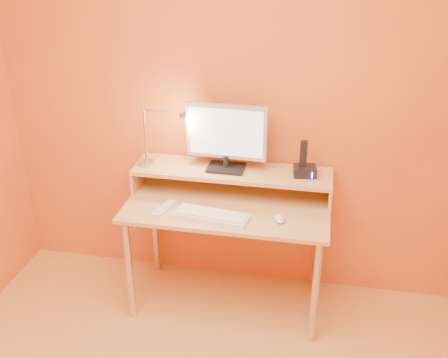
% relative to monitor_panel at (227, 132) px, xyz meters
% --- Properties ---
extents(wall_back, '(3.00, 0.04, 2.50)m').
position_rel_monitor_panel_xyz_m(wall_back, '(0.04, 0.16, 0.13)').
color(wall_back, orange).
rests_on(wall_back, floor).
extents(desk_leg_fl, '(0.04, 0.04, 0.69)m').
position_rel_monitor_panel_xyz_m(desk_leg_fl, '(-0.51, -0.41, -0.77)').
color(desk_leg_fl, silver).
rests_on(desk_leg_fl, floor).
extents(desk_leg_fr, '(0.04, 0.04, 0.69)m').
position_rel_monitor_panel_xyz_m(desk_leg_fr, '(0.59, -0.41, -0.77)').
color(desk_leg_fr, silver).
rests_on(desk_leg_fr, floor).
extents(desk_leg_bl, '(0.04, 0.04, 0.69)m').
position_rel_monitor_panel_xyz_m(desk_leg_bl, '(-0.51, 0.09, -0.77)').
color(desk_leg_bl, silver).
rests_on(desk_leg_bl, floor).
extents(desk_leg_br, '(0.04, 0.04, 0.69)m').
position_rel_monitor_panel_xyz_m(desk_leg_br, '(0.59, 0.09, -0.77)').
color(desk_leg_br, silver).
rests_on(desk_leg_br, floor).
extents(desk_lower, '(1.20, 0.60, 0.02)m').
position_rel_monitor_panel_xyz_m(desk_lower, '(0.04, -0.16, -0.41)').
color(desk_lower, tan).
rests_on(desk_lower, floor).
extents(shelf_riser_left, '(0.02, 0.30, 0.14)m').
position_rel_monitor_panel_xyz_m(shelf_riser_left, '(-0.55, -0.01, -0.33)').
color(shelf_riser_left, tan).
rests_on(shelf_riser_left, desk_lower).
extents(shelf_riser_right, '(0.02, 0.30, 0.14)m').
position_rel_monitor_panel_xyz_m(shelf_riser_right, '(0.63, -0.01, -0.33)').
color(shelf_riser_right, tan).
rests_on(shelf_riser_right, desk_lower).
extents(desk_shelf, '(1.20, 0.30, 0.02)m').
position_rel_monitor_panel_xyz_m(desk_shelf, '(0.04, -0.01, -0.25)').
color(desk_shelf, tan).
rests_on(desk_shelf, desk_lower).
extents(monitor_foot, '(0.22, 0.16, 0.02)m').
position_rel_monitor_panel_xyz_m(monitor_foot, '(-0.00, -0.01, -0.23)').
color(monitor_foot, black).
rests_on(monitor_foot, desk_shelf).
extents(monitor_neck, '(0.04, 0.04, 0.07)m').
position_rel_monitor_panel_xyz_m(monitor_neck, '(-0.00, -0.01, -0.19)').
color(monitor_neck, black).
rests_on(monitor_neck, monitor_foot).
extents(monitor_panel, '(0.48, 0.06, 0.33)m').
position_rel_monitor_panel_xyz_m(monitor_panel, '(0.00, 0.00, 0.00)').
color(monitor_panel, '#B3B3BA').
rests_on(monitor_panel, monitor_neck).
extents(monitor_back, '(0.43, 0.03, 0.28)m').
position_rel_monitor_panel_xyz_m(monitor_back, '(0.00, 0.02, 0.00)').
color(monitor_back, black).
rests_on(monitor_back, monitor_panel).
extents(monitor_screen, '(0.44, 0.02, 0.28)m').
position_rel_monitor_panel_xyz_m(monitor_screen, '(-0.00, -0.02, 0.00)').
color(monitor_screen, silver).
rests_on(monitor_screen, monitor_panel).
extents(lamp_base, '(0.10, 0.10, 0.02)m').
position_rel_monitor_panel_xyz_m(lamp_base, '(-0.49, -0.04, -0.23)').
color(lamp_base, silver).
rests_on(lamp_base, desk_shelf).
extents(lamp_post, '(0.01, 0.01, 0.33)m').
position_rel_monitor_panel_xyz_m(lamp_post, '(-0.49, -0.04, -0.05)').
color(lamp_post, silver).
rests_on(lamp_post, lamp_base).
extents(lamp_arm, '(0.24, 0.01, 0.01)m').
position_rel_monitor_panel_xyz_m(lamp_arm, '(-0.37, -0.04, 0.12)').
color(lamp_arm, silver).
rests_on(lamp_arm, lamp_post).
extents(lamp_head, '(0.04, 0.04, 0.03)m').
position_rel_monitor_panel_xyz_m(lamp_head, '(-0.25, -0.04, 0.10)').
color(lamp_head, silver).
rests_on(lamp_head, lamp_arm).
extents(lamp_bulb, '(0.03, 0.03, 0.00)m').
position_rel_monitor_panel_xyz_m(lamp_bulb, '(-0.25, -0.04, 0.09)').
color(lamp_bulb, '#FFEAC6').
rests_on(lamp_bulb, lamp_head).
extents(phone_dock, '(0.14, 0.12, 0.06)m').
position_rel_monitor_panel_xyz_m(phone_dock, '(0.47, -0.01, -0.21)').
color(phone_dock, black).
rests_on(phone_dock, desk_shelf).
extents(phone_handset, '(0.04, 0.03, 0.16)m').
position_rel_monitor_panel_xyz_m(phone_handset, '(0.45, -0.01, -0.10)').
color(phone_handset, black).
rests_on(phone_handset, phone_dock).
extents(phone_led, '(0.01, 0.00, 0.04)m').
position_rel_monitor_panel_xyz_m(phone_led, '(0.51, -0.06, -0.21)').
color(phone_led, '#1F73FA').
rests_on(phone_led, phone_dock).
extents(keyboard, '(0.43, 0.19, 0.02)m').
position_rel_monitor_panel_xyz_m(keyboard, '(-0.02, -0.33, -0.39)').
color(keyboard, white).
rests_on(keyboard, desk_lower).
extents(mouse, '(0.08, 0.11, 0.03)m').
position_rel_monitor_panel_xyz_m(mouse, '(0.36, -0.29, -0.38)').
color(mouse, white).
rests_on(mouse, desk_lower).
extents(remote_control, '(0.10, 0.20, 0.02)m').
position_rel_monitor_panel_xyz_m(remote_control, '(-0.31, -0.29, -0.39)').
color(remote_control, white).
rests_on(remote_control, desk_lower).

